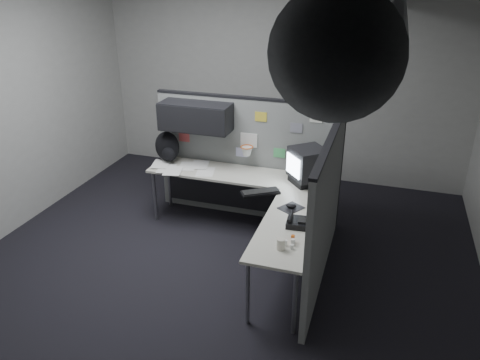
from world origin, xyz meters
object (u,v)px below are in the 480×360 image
(desk, at_px, (251,194))
(monitor, at_px, (308,165))
(keyboard, at_px, (260,192))
(phone, at_px, (296,222))
(backpack, at_px, (167,147))

(desk, xyz_separation_m, monitor, (0.62, 0.26, 0.34))
(keyboard, relative_size, phone, 1.94)
(monitor, bearing_deg, desk, -152.68)
(monitor, relative_size, backpack, 1.32)
(desk, xyz_separation_m, keyboard, (0.17, -0.20, 0.14))
(phone, relative_size, backpack, 0.58)
(desk, distance_m, backpack, 1.35)
(monitor, xyz_separation_m, phone, (0.08, -1.04, -0.18))
(backpack, bearing_deg, desk, -28.31)
(desk, bearing_deg, backpack, 163.31)
(keyboard, bearing_deg, backpack, 169.99)
(desk, height_order, monitor, monitor)
(keyboard, distance_m, phone, 0.79)
(phone, bearing_deg, backpack, 155.19)
(desk, relative_size, backpack, 5.69)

